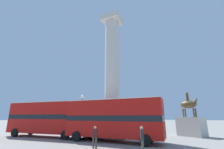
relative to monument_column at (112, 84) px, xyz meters
The scene contains 8 objects.
ground_plane 7.06m from the monument_column, ahead, with size 200.00×200.00×0.00m, color gray.
monument_column is the anchor object (origin of this frame).
bus_a 9.65m from the monument_column, 152.58° to the right, with size 11.06×3.28×4.38m.
bus_b 6.45m from the monument_column, 66.28° to the right, with size 10.37×2.94×4.31m.
equestrian_statue 11.87m from the monument_column, 22.43° to the left, with size 3.80×3.46×5.80m.
street_lamp 5.45m from the monument_column, 155.70° to the right, with size 0.51×0.51×5.42m.
pedestrian_near_lamp 9.87m from the monument_column, 77.97° to the right, with size 0.47×0.24×1.72m.
pedestrian_by_plinth 11.32m from the monument_column, 54.19° to the right, with size 0.37×0.51×1.82m.
Camera 1 is at (8.09, -19.42, 2.53)m, focal length 24.00 mm.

